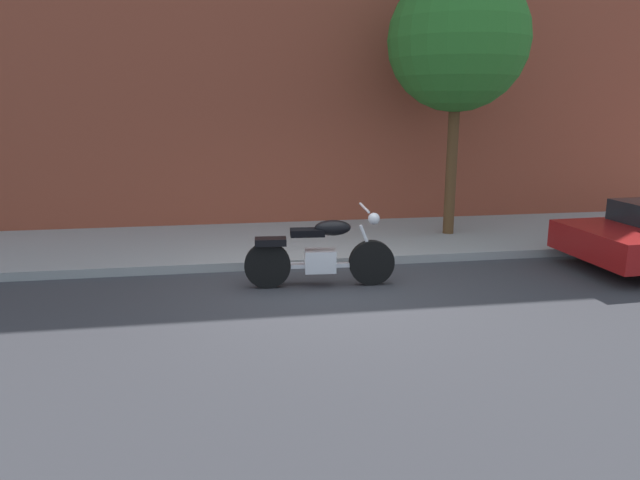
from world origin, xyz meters
TOP-DOWN VIEW (x-y plane):
  - ground_plane at (0.00, 0.00)m, footprint 60.00×60.00m
  - sidewalk at (0.00, 2.77)m, footprint 20.40×3.08m
  - motorcycle at (-0.04, 0.29)m, footprint 2.16×0.70m
  - street_tree at (2.86, 2.73)m, footprint 2.52×2.52m

SIDE VIEW (x-z plane):
  - ground_plane at x=0.00m, z-range 0.00..0.00m
  - sidewalk at x=0.00m, z-range 0.00..0.14m
  - motorcycle at x=-0.04m, z-range -0.11..1.05m
  - street_tree at x=2.86m, z-range 1.19..6.11m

